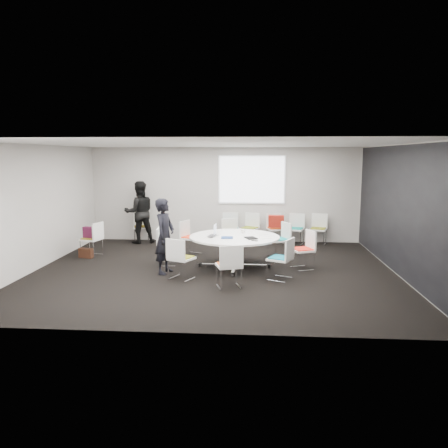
# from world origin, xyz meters

# --- Properties ---
(room_shell) EXTENTS (8.08, 7.08, 2.88)m
(room_shell) POSITION_xyz_m (0.09, 0.00, 1.40)
(room_shell) COLOR black
(room_shell) RESTS_ON ground
(conference_table) EXTENTS (2.06, 2.06, 0.73)m
(conference_table) POSITION_xyz_m (0.44, 0.35, 0.52)
(conference_table) COLOR silver
(conference_table) RESTS_ON ground
(projection_screen) EXTENTS (1.90, 0.03, 1.35)m
(projection_screen) POSITION_xyz_m (0.80, 3.46, 1.85)
(projection_screen) COLOR white
(projection_screen) RESTS_ON room_shell
(chair_ring_a) EXTENTS (0.58, 0.59, 0.88)m
(chair_ring_a) POSITION_xyz_m (2.00, 0.29, 0.28)
(chair_ring_a) COLOR silver
(chair_ring_a) RESTS_ON ground
(chair_ring_b) EXTENTS (0.61, 0.61, 0.88)m
(chair_ring_b) POSITION_xyz_m (1.53, 1.44, 0.28)
(chair_ring_b) COLOR silver
(chair_ring_b) RESTS_ON ground
(chair_ring_c) EXTENTS (0.60, 0.60, 0.88)m
(chair_ring_c) POSITION_xyz_m (0.31, 1.98, 0.28)
(chair_ring_c) COLOR silver
(chair_ring_c) RESTS_ON ground
(chair_ring_d) EXTENTS (0.60, 0.61, 0.88)m
(chair_ring_d) POSITION_xyz_m (-0.74, 1.56, 0.28)
(chair_ring_d) COLOR silver
(chair_ring_d) RESTS_ON ground
(chair_ring_e) EXTENTS (0.49, 0.50, 0.88)m
(chair_ring_e) POSITION_xyz_m (-1.15, 0.46, 0.28)
(chair_ring_e) COLOR silver
(chair_ring_e) RESTS_ON ground
(chair_ring_f) EXTENTS (0.61, 0.60, 0.88)m
(chair_ring_f) POSITION_xyz_m (-0.61, -0.73, 0.28)
(chair_ring_f) COLOR silver
(chair_ring_f) RESTS_ON ground
(chair_ring_g) EXTENTS (0.57, 0.56, 0.88)m
(chair_ring_g) POSITION_xyz_m (0.42, -1.26, 0.28)
(chair_ring_g) COLOR silver
(chair_ring_g) RESTS_ON ground
(chair_ring_h) EXTENTS (0.60, 0.61, 0.88)m
(chair_ring_h) POSITION_xyz_m (1.45, -0.61, 0.28)
(chair_ring_h) COLOR silver
(chair_ring_h) RESTS_ON ground
(chair_back_a) EXTENTS (0.52, 0.51, 0.88)m
(chair_back_a) POSITION_xyz_m (0.20, 3.17, 0.28)
(chair_back_a) COLOR silver
(chair_back_a) RESTS_ON ground
(chair_back_b) EXTENTS (0.60, 0.59, 0.88)m
(chair_back_b) POSITION_xyz_m (0.76, 3.15, 0.28)
(chair_back_b) COLOR silver
(chair_back_b) RESTS_ON ground
(chair_back_c) EXTENTS (0.56, 0.55, 0.88)m
(chair_back_c) POSITION_xyz_m (1.51, 3.14, 0.28)
(chair_back_c) COLOR silver
(chair_back_c) RESTS_ON ground
(chair_back_d) EXTENTS (0.58, 0.57, 0.88)m
(chair_back_d) POSITION_xyz_m (2.08, 3.14, 0.28)
(chair_back_d) COLOR silver
(chair_back_d) RESTS_ON ground
(chair_back_e) EXTENTS (0.57, 0.57, 0.88)m
(chair_back_e) POSITION_xyz_m (2.74, 3.16, 0.28)
(chair_back_e) COLOR silver
(chair_back_e) RESTS_ON ground
(chair_spare_left) EXTENTS (0.55, 0.56, 0.88)m
(chair_spare_left) POSITION_xyz_m (-3.24, 1.20, 0.28)
(chair_spare_left) COLOR silver
(chair_spare_left) RESTS_ON ground
(chair_person_back) EXTENTS (0.56, 0.55, 0.88)m
(chair_person_back) POSITION_xyz_m (-2.48, 3.17, 0.28)
(chair_person_back) COLOR silver
(chair_person_back) RESTS_ON ground
(person_main) EXTENTS (0.52, 0.68, 1.65)m
(person_main) POSITION_xyz_m (-1.04, -0.26, 0.82)
(person_main) COLOR black
(person_main) RESTS_ON ground
(person_back) EXTENTS (1.09, 0.99, 1.82)m
(person_back) POSITION_xyz_m (-2.47, 3.00, 0.91)
(person_back) COLOR black
(person_back) RESTS_ON ground
(laptop) EXTENTS (0.30, 0.40, 0.03)m
(laptop) POSITION_xyz_m (-0.01, 0.25, 0.74)
(laptop) COLOR #333338
(laptop) RESTS_ON conference_table
(laptop_lid) EXTENTS (0.04, 0.30, 0.22)m
(laptop_lid) POSITION_xyz_m (-0.02, 0.50, 0.86)
(laptop_lid) COLOR silver
(laptop_lid) RESTS_ON conference_table
(notebook_black) EXTENTS (0.32, 0.36, 0.02)m
(notebook_black) POSITION_xyz_m (0.82, 0.10, 0.74)
(notebook_black) COLOR black
(notebook_black) RESTS_ON conference_table
(tablet_folio) EXTENTS (0.27, 0.22, 0.03)m
(tablet_folio) POSITION_xyz_m (0.29, 0.10, 0.74)
(tablet_folio) COLOR navy
(tablet_folio) RESTS_ON conference_table
(papers_right) EXTENTS (0.35, 0.36, 0.00)m
(papers_right) POSITION_xyz_m (1.06, 0.61, 0.73)
(papers_right) COLOR silver
(papers_right) RESTS_ON conference_table
(papers_front) EXTENTS (0.30, 0.22, 0.00)m
(papers_front) POSITION_xyz_m (1.18, 0.19, 0.73)
(papers_front) COLOR white
(papers_front) RESTS_ON conference_table
(cup) EXTENTS (0.08, 0.08, 0.09)m
(cup) POSITION_xyz_m (0.62, 0.75, 0.78)
(cup) COLOR white
(cup) RESTS_ON conference_table
(phone) EXTENTS (0.15, 0.11, 0.01)m
(phone) POSITION_xyz_m (0.91, -0.18, 0.73)
(phone) COLOR black
(phone) RESTS_ON conference_table
(maroon_bag) EXTENTS (0.42, 0.22, 0.28)m
(maroon_bag) POSITION_xyz_m (-3.26, 1.21, 0.62)
(maroon_bag) COLOR #501533
(maroon_bag) RESTS_ON chair_spare_left
(brown_bag) EXTENTS (0.39, 0.24, 0.24)m
(brown_bag) POSITION_xyz_m (-3.34, 1.03, 0.12)
(brown_bag) COLOR #331A10
(brown_bag) RESTS_ON ground
(red_jacket) EXTENTS (0.46, 0.21, 0.36)m
(red_jacket) POSITION_xyz_m (1.51, 2.92, 0.70)
(red_jacket) COLOR #A41F14
(red_jacket) RESTS_ON chair_back_c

